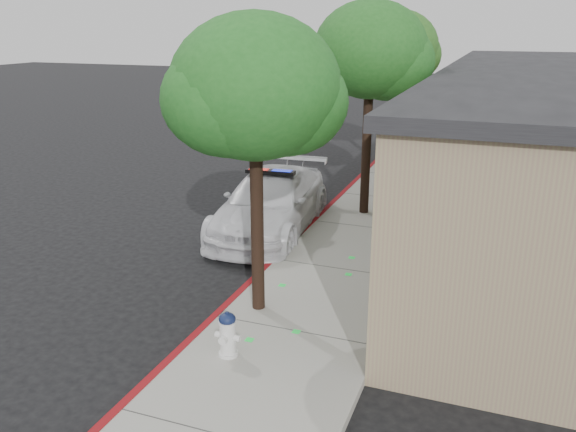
# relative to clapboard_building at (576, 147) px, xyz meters

# --- Properties ---
(ground) EXTENTS (120.00, 120.00, 0.00)m
(ground) POSITION_rel_clapboard_building_xyz_m (-6.69, -9.00, -2.13)
(ground) COLOR black
(ground) RESTS_ON ground
(sidewalk) EXTENTS (3.20, 60.00, 0.15)m
(sidewalk) POSITION_rel_clapboard_building_xyz_m (-5.09, -6.00, -2.05)
(sidewalk) COLOR #9A988C
(sidewalk) RESTS_ON ground
(red_curb) EXTENTS (0.14, 60.00, 0.16)m
(red_curb) POSITION_rel_clapboard_building_xyz_m (-6.63, -6.00, -2.05)
(red_curb) COLOR maroon
(red_curb) RESTS_ON ground
(clapboard_building) EXTENTS (7.30, 20.89, 4.24)m
(clapboard_building) POSITION_rel_clapboard_building_xyz_m (0.00, 0.00, 0.00)
(clapboard_building) COLOR #91835F
(clapboard_building) RESTS_ON ground
(police_car) EXTENTS (2.64, 5.65, 1.71)m
(police_car) POSITION_rel_clapboard_building_xyz_m (-7.59, -3.81, -1.33)
(police_car) COLOR silver
(police_car) RESTS_ON ground
(fire_hydrant) EXTENTS (0.44, 0.39, 0.79)m
(fire_hydrant) POSITION_rel_clapboard_building_xyz_m (-5.78, -10.16, -1.58)
(fire_hydrant) COLOR white
(fire_hydrant) RESTS_ON sidewalk
(street_tree_near) EXTENTS (3.07, 2.99, 5.48)m
(street_tree_near) POSITION_rel_clapboard_building_xyz_m (-5.98, -8.39, 2.11)
(street_tree_near) COLOR black
(street_tree_near) RESTS_ON sidewalk
(street_tree_mid) EXTENTS (3.34, 3.08, 5.88)m
(street_tree_mid) POSITION_rel_clapboard_building_xyz_m (-5.49, -1.71, 2.46)
(street_tree_mid) COLOR black
(street_tree_mid) RESTS_ON sidewalk
(street_tree_far) EXTENTS (3.12, 3.11, 5.75)m
(street_tree_far) POSITION_rel_clapboard_building_xyz_m (-5.88, 4.07, 2.35)
(street_tree_far) COLOR black
(street_tree_far) RESTS_ON sidewalk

